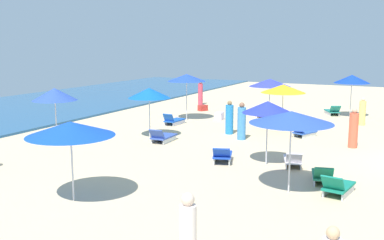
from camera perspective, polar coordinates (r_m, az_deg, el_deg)
umbrella_0 at (r=20.55m, az=-5.44°, el=3.42°), size 1.94×1.94×2.32m
lounge_chair_0_0 at (r=19.92m, az=-3.73°, el=-2.12°), size 1.52×0.72×0.67m
umbrella_1 at (r=12.65m, az=-15.13°, el=-1.08°), size 2.42×2.42×2.24m
umbrella_2 at (r=20.07m, az=-16.99°, el=3.13°), size 1.90×1.90×2.43m
umbrella_3 at (r=13.19m, az=12.46°, el=0.34°), size 2.41×2.41×2.41m
lounge_chair_3_0 at (r=14.75m, az=16.18°, el=-6.75°), size 1.53×0.91×0.68m
lounge_chair_3_1 at (r=13.74m, az=17.96°, el=-8.02°), size 1.48×0.82×0.71m
umbrella_4 at (r=25.32m, az=-0.69°, el=5.37°), size 2.14×2.14×2.60m
lounge_chair_4_0 at (r=24.09m, az=-2.32°, el=-0.04°), size 1.46×0.68×0.67m
umbrella_5 at (r=16.10m, az=9.56°, el=1.62°), size 1.81×1.81×2.31m
lounge_chair_5_0 at (r=16.53m, az=3.87°, el=-4.50°), size 1.44×1.01×0.68m
lounge_chair_5_1 at (r=16.41m, az=12.63°, el=-4.97°), size 1.49×0.97×0.63m
umbrella_6 at (r=27.87m, az=19.59°, el=4.91°), size 2.04×2.04×2.49m
lounge_chair_6_0 at (r=28.52m, az=17.35°, el=1.08°), size 1.58×1.19×0.67m
umbrella_7 at (r=26.01m, az=9.83°, el=4.68°), size 2.37×2.37×2.31m
lounge_chair_7_0 at (r=27.60m, az=8.76°, el=1.11°), size 1.63×1.26×0.64m
lounge_chair_7_1 at (r=27.00m, az=8.56°, el=0.91°), size 1.46×1.23×0.62m
umbrella_8 at (r=22.40m, az=11.47°, el=3.92°), size 2.17×2.17×2.34m
lounge_chair_8_0 at (r=21.57m, az=13.94°, el=-1.51°), size 1.42×1.06×0.59m
beachgoer_0 at (r=19.90m, az=19.76°, el=-1.13°), size 0.52×0.52×1.67m
beachgoer_1 at (r=20.42m, az=6.30°, el=-0.30°), size 0.54×0.54×1.70m
beachgoer_2 at (r=25.48m, az=20.76°, el=0.91°), size 0.47×0.47×1.49m
beachgoer_4 at (r=31.68m, az=1.07°, el=3.40°), size 0.46×0.46×1.73m
beachgoer_5 at (r=8.44m, az=-0.53°, el=-14.96°), size 0.44×0.44×1.72m
beachgoer_6 at (r=21.62m, az=4.76°, el=0.17°), size 0.52×0.52×1.61m
cooler_box_0 at (r=25.58m, az=3.48°, el=0.49°), size 0.61×0.44×0.44m
cooler_box_2 at (r=28.99m, az=1.37°, el=1.54°), size 0.68×0.59×0.37m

